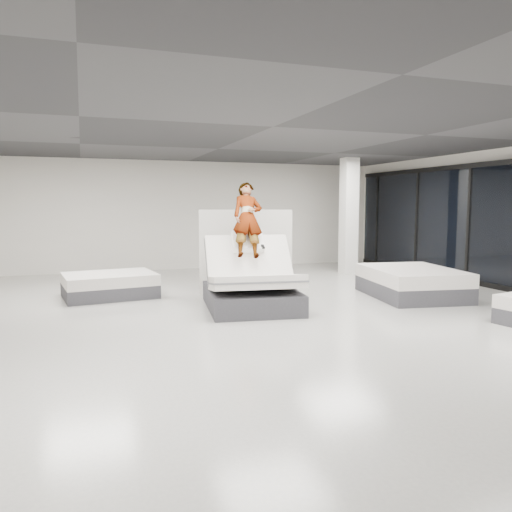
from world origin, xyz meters
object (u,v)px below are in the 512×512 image
Objects in this scene: flat_bed_right_far at (412,283)px; flat_bed_left_far at (110,285)px; hero_bed at (251,286)px; divider_panel at (246,252)px; column at (349,216)px; person at (248,236)px; remote at (263,247)px.

flat_bed_right_far reaches higher than flat_bed_left_far.
hero_bed is 0.97× the size of flat_bed_right_far.
hero_bed is at bearing 179.82° from flat_bed_right_far.
hero_bed is 1.17× the size of divider_panel.
column is at bearing 13.22° from flat_bed_left_far.
divider_panel is (0.33, 1.15, -0.43)m from person.
flat_bed_left_far is at bearing -166.78° from column.
divider_panel is at bearing 75.71° from hero_bed.
person is at bearing -91.41° from divider_panel.
divider_panel is (0.38, 1.49, 0.49)m from hero_bed.
flat_bed_left_far is at bearing 153.39° from person.
remote reaches higher than flat_bed_left_far.
column reaches higher than divider_panel.
column reaches higher than flat_bed_right_far.
column is (0.53, 3.60, 1.30)m from flat_bed_right_far.
hero_bed is 0.98m from person.
person is 3.21m from flat_bed_left_far.
flat_bed_right_far is (3.33, 0.02, -0.85)m from remote.
divider_panel is 4.30m from column.
person is 1.27m from divider_panel.
flat_bed_left_far is at bearing 149.75° from remote.
flat_bed_left_far is (-2.44, 2.06, -0.17)m from hero_bed.
person is 5.18m from column.
flat_bed_right_far is 1.23× the size of flat_bed_left_far.
person reaches higher than divider_panel.
remote is at bearing -8.70° from hero_bed.
column reaches higher than flat_bed_left_far.
remote is (0.17, -0.38, -0.18)m from person.
divider_panel reaches higher than flat_bed_right_far.
remote is (0.22, -0.03, 0.73)m from hero_bed.
column is at bearing 44.27° from divider_panel.
column reaches higher than remote.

